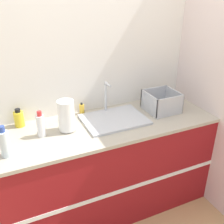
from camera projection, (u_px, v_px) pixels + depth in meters
name	position (u px, v px, depth m)	size (l,w,h in m)	color
wall_back	(91.00, 72.00, 2.44)	(4.34, 0.06, 2.60)	silver
wall_right	(202.00, 70.00, 2.51)	(0.06, 2.67, 2.60)	silver
counter_cabinet	(107.00, 166.00, 2.50)	(1.97, 0.69, 0.94)	maroon
sink	(114.00, 118.00, 2.35)	(0.55, 0.42, 0.31)	silver
paper_towel_roll	(66.00, 116.00, 2.13)	(0.14, 0.14, 0.27)	#4C4C51
dish_rack	(161.00, 103.00, 2.51)	(0.29, 0.29, 0.19)	#B7BABF
bottle_clear	(5.00, 143.00, 1.82)	(0.07, 0.07, 0.24)	silver
bottle_yellow	(19.00, 119.00, 2.23)	(0.08, 0.08, 0.16)	yellow
bottle_white_spray	(41.00, 125.00, 2.07)	(0.07, 0.07, 0.22)	white
soap_dispenser	(82.00, 109.00, 2.45)	(0.05, 0.05, 0.11)	gold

